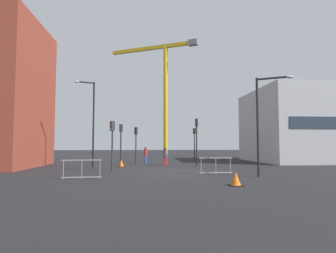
{
  "coord_description": "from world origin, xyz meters",
  "views": [
    {
      "loc": [
        -2.1,
        -19.68,
        1.92
      ],
      "look_at": [
        0.0,
        5.21,
        3.53
      ],
      "focal_mm": 29.89,
      "sensor_mm": 36.0,
      "label": 1
    }
  ],
  "objects_px": {
    "streetlamp_tall": "(91,117)",
    "traffic_light_island": "(136,139)",
    "traffic_light_corner": "(121,138)",
    "pedestrian_waiting": "(165,155)",
    "streetlamp_short": "(263,115)",
    "traffic_light_verge": "(197,134)",
    "construction_crane": "(163,79)",
    "traffic_light_median": "(112,137)",
    "traffic_cone_by_barrier": "(121,163)",
    "pedestrian_walking": "(146,154)",
    "traffic_light_near": "(194,139)",
    "traffic_cone_orange": "(236,179)"
  },
  "relations": [
    {
      "from": "streetlamp_short",
      "to": "traffic_light_verge",
      "type": "height_order",
      "value": "streetlamp_short"
    },
    {
      "from": "construction_crane",
      "to": "traffic_cone_by_barrier",
      "type": "distance_m",
      "value": 36.82
    },
    {
      "from": "streetlamp_tall",
      "to": "traffic_light_verge",
      "type": "height_order",
      "value": "streetlamp_tall"
    },
    {
      "from": "traffic_light_median",
      "to": "traffic_cone_by_barrier",
      "type": "relative_size",
      "value": 5.66
    },
    {
      "from": "traffic_light_median",
      "to": "pedestrian_walking",
      "type": "bearing_deg",
      "value": 74.35
    },
    {
      "from": "traffic_light_island",
      "to": "traffic_light_median",
      "type": "height_order",
      "value": "traffic_light_median"
    },
    {
      "from": "traffic_light_verge",
      "to": "pedestrian_walking",
      "type": "bearing_deg",
      "value": 135.53
    },
    {
      "from": "construction_crane",
      "to": "traffic_light_verge",
      "type": "relative_size",
      "value": 5.45
    },
    {
      "from": "traffic_light_island",
      "to": "streetlamp_tall",
      "type": "bearing_deg",
      "value": -138.05
    },
    {
      "from": "construction_crane",
      "to": "traffic_cone_by_barrier",
      "type": "relative_size",
      "value": 36.21
    },
    {
      "from": "traffic_light_island",
      "to": "traffic_light_corner",
      "type": "distance_m",
      "value": 1.82
    },
    {
      "from": "traffic_light_verge",
      "to": "traffic_light_near",
      "type": "height_order",
      "value": "traffic_light_verge"
    },
    {
      "from": "traffic_light_verge",
      "to": "streetlamp_tall",
      "type": "bearing_deg",
      "value": -175.07
    },
    {
      "from": "traffic_light_verge",
      "to": "pedestrian_walking",
      "type": "relative_size",
      "value": 2.51
    },
    {
      "from": "streetlamp_tall",
      "to": "pedestrian_waiting",
      "type": "relative_size",
      "value": 4.4
    },
    {
      "from": "traffic_light_verge",
      "to": "pedestrian_waiting",
      "type": "xyz_separation_m",
      "value": [
        -2.73,
        0.93,
        -1.88
      ]
    },
    {
      "from": "traffic_light_corner",
      "to": "traffic_cone_orange",
      "type": "distance_m",
      "value": 14.81
    },
    {
      "from": "construction_crane",
      "to": "pedestrian_waiting",
      "type": "distance_m",
      "value": 35.14
    },
    {
      "from": "streetlamp_tall",
      "to": "traffic_light_island",
      "type": "bearing_deg",
      "value": 41.95
    },
    {
      "from": "traffic_light_island",
      "to": "pedestrian_walking",
      "type": "distance_m",
      "value": 2.59
    },
    {
      "from": "pedestrian_walking",
      "to": "traffic_light_verge",
      "type": "bearing_deg",
      "value": -44.47
    },
    {
      "from": "traffic_light_verge",
      "to": "traffic_light_near",
      "type": "bearing_deg",
      "value": 80.88
    },
    {
      "from": "streetlamp_short",
      "to": "construction_crane",
      "type": "bearing_deg",
      "value": 94.46
    },
    {
      "from": "streetlamp_tall",
      "to": "pedestrian_waiting",
      "type": "distance_m",
      "value": 7.41
    },
    {
      "from": "pedestrian_walking",
      "to": "construction_crane",
      "type": "bearing_deg",
      "value": 82.52
    },
    {
      "from": "streetlamp_short",
      "to": "traffic_light_verge",
      "type": "relative_size",
      "value": 1.41
    },
    {
      "from": "traffic_light_corner",
      "to": "traffic_light_island",
      "type": "bearing_deg",
      "value": 41.92
    },
    {
      "from": "construction_crane",
      "to": "pedestrian_walking",
      "type": "relative_size",
      "value": 13.68
    },
    {
      "from": "traffic_cone_by_barrier",
      "to": "streetlamp_tall",
      "type": "bearing_deg",
      "value": -165.87
    },
    {
      "from": "streetlamp_tall",
      "to": "traffic_light_island",
      "type": "xyz_separation_m",
      "value": [
        3.68,
        3.31,
        -1.82
      ]
    },
    {
      "from": "streetlamp_short",
      "to": "traffic_light_near",
      "type": "distance_m",
      "value": 18.28
    },
    {
      "from": "pedestrian_waiting",
      "to": "traffic_light_island",
      "type": "bearing_deg",
      "value": 149.78
    },
    {
      "from": "streetlamp_tall",
      "to": "traffic_light_verge",
      "type": "xyz_separation_m",
      "value": [
        9.14,
        0.79,
        -1.42
      ]
    },
    {
      "from": "traffic_light_median",
      "to": "streetlamp_short",
      "type": "bearing_deg",
      "value": -24.6
    },
    {
      "from": "streetlamp_tall",
      "to": "pedestrian_waiting",
      "type": "xyz_separation_m",
      "value": [
        6.41,
        1.72,
        -3.3
      ]
    },
    {
      "from": "construction_crane",
      "to": "streetlamp_tall",
      "type": "xyz_separation_m",
      "value": [
        -8.34,
        -33.62,
        -11.31
      ]
    },
    {
      "from": "traffic_light_corner",
      "to": "pedestrian_waiting",
      "type": "height_order",
      "value": "traffic_light_corner"
    },
    {
      "from": "pedestrian_waiting",
      "to": "traffic_cone_orange",
      "type": "relative_size",
      "value": 2.58
    },
    {
      "from": "streetlamp_short",
      "to": "traffic_light_verge",
      "type": "bearing_deg",
      "value": 105.81
    },
    {
      "from": "pedestrian_walking",
      "to": "traffic_cone_by_barrier",
      "type": "distance_m",
      "value": 5.11
    },
    {
      "from": "traffic_light_corner",
      "to": "pedestrian_waiting",
      "type": "xyz_separation_m",
      "value": [
        4.08,
        -0.38,
        -1.6
      ]
    },
    {
      "from": "traffic_light_near",
      "to": "pedestrian_walking",
      "type": "height_order",
      "value": "traffic_light_near"
    },
    {
      "from": "streetlamp_tall",
      "to": "traffic_light_verge",
      "type": "bearing_deg",
      "value": 4.93
    },
    {
      "from": "streetlamp_tall",
      "to": "traffic_cone_by_barrier",
      "type": "height_order",
      "value": "streetlamp_tall"
    },
    {
      "from": "traffic_light_verge",
      "to": "pedestrian_waiting",
      "type": "height_order",
      "value": "traffic_light_verge"
    },
    {
      "from": "traffic_light_median",
      "to": "pedestrian_waiting",
      "type": "relative_size",
      "value": 2.19
    },
    {
      "from": "traffic_light_corner",
      "to": "pedestrian_waiting",
      "type": "relative_size",
      "value": 2.3
    },
    {
      "from": "streetlamp_short",
      "to": "traffic_light_island",
      "type": "bearing_deg",
      "value": 125.42
    },
    {
      "from": "streetlamp_tall",
      "to": "streetlamp_short",
      "type": "bearing_deg",
      "value": -33.96
    },
    {
      "from": "traffic_cone_by_barrier",
      "to": "pedestrian_waiting",
      "type": "bearing_deg",
      "value": 15.53
    }
  ]
}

